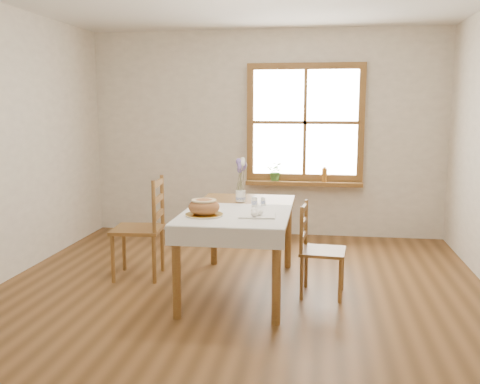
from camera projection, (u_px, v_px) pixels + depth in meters
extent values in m
plane|color=brown|center=(235.00, 301.00, 4.59)|extent=(5.00, 5.00, 0.00)
cube|color=silver|center=(266.00, 134.00, 6.82)|extent=(4.50, 0.10, 2.60)
cube|color=silver|center=(126.00, 205.00, 1.94)|extent=(4.50, 0.10, 2.60)
cube|color=brown|center=(306.00, 66.00, 6.58)|extent=(1.46, 0.08, 0.08)
cube|color=brown|center=(304.00, 177.00, 6.80)|extent=(1.46, 0.08, 0.08)
cube|color=brown|center=(250.00, 122.00, 6.79)|extent=(0.08, 0.08, 1.30)
cube|color=brown|center=(361.00, 123.00, 6.59)|extent=(0.08, 0.08, 1.30)
cube|color=brown|center=(305.00, 123.00, 6.69)|extent=(0.04, 0.06, 1.30)
cube|color=brown|center=(305.00, 123.00, 6.69)|extent=(1.30, 0.06, 0.04)
cube|color=white|center=(305.00, 122.00, 6.72)|extent=(1.30, 0.01, 1.30)
cube|color=brown|center=(304.00, 183.00, 6.75)|extent=(1.46, 0.20, 0.05)
cube|color=brown|center=(240.00, 211.00, 4.77)|extent=(0.90, 1.60, 0.05)
cylinder|color=brown|center=(177.00, 275.00, 4.16)|extent=(0.07, 0.07, 0.70)
cylinder|color=brown|center=(276.00, 280.00, 4.05)|extent=(0.07, 0.07, 0.70)
cylinder|color=brown|center=(214.00, 232.00, 5.61)|extent=(0.07, 0.07, 0.70)
cylinder|color=brown|center=(288.00, 234.00, 5.49)|extent=(0.07, 0.07, 0.70)
cube|color=silver|center=(235.00, 215.00, 4.47)|extent=(0.91, 0.99, 0.01)
cylinder|color=white|center=(204.00, 215.00, 4.40)|extent=(0.36, 0.36, 0.02)
ellipsoid|color=#A8683B|center=(204.00, 205.00, 4.39)|extent=(0.26, 0.26, 0.14)
cube|color=silver|center=(257.00, 215.00, 4.39)|extent=(0.31, 0.26, 0.01)
cylinder|color=white|center=(254.00, 202.00, 4.77)|extent=(0.07, 0.07, 0.10)
cylinder|color=white|center=(263.00, 201.00, 4.84)|extent=(0.05, 0.05, 0.08)
cylinder|color=white|center=(241.00, 197.00, 5.07)|extent=(0.10, 0.10, 0.10)
imported|color=#447B31|center=(276.00, 173.00, 6.78)|extent=(0.26, 0.27, 0.18)
cylinder|color=#A3631E|center=(324.00, 174.00, 6.69)|extent=(0.08, 0.08, 0.19)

